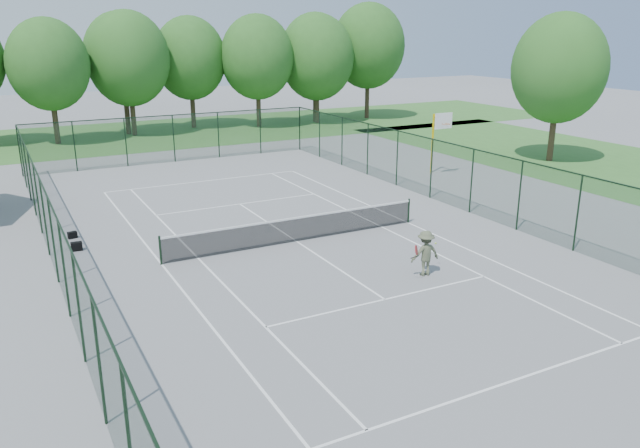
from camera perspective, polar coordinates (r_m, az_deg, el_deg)
The scene contains 12 objects.
ground at distance 25.23m, azimuth -2.13°, elevation -1.62°, with size 140.00×140.00×0.00m, color gray.
grass_far at distance 53.16m, azimuth -16.57°, elevation 7.81°, with size 80.00×16.00×0.01m, color #3F7831.
grass_side at distance 43.56m, azimuth 25.05°, elevation 4.90°, with size 14.00×40.00×0.01m, color #3F7831.
court_lines at distance 25.23m, azimuth -2.13°, elevation -1.61°, with size 11.05×23.85×0.01m.
tennis_net at distance 25.05m, azimuth -2.15°, elevation -0.37°, with size 11.08×0.08×1.10m.
fence_enclosure at distance 24.77m, azimuth -2.17°, elevation 1.80°, with size 18.05×36.05×3.02m.
tree_line_far at distance 52.57m, azimuth -17.14°, elevation 14.24°, with size 39.40×6.40×9.70m.
basketball_goal at distance 37.16m, azimuth 10.78°, elevation 8.36°, with size 1.20×1.43×3.65m.
tree_side at distance 42.85m, azimuth 21.05°, elevation 13.13°, with size 5.86×5.86×9.28m.
sports_bag_a at distance 25.94m, azimuth -21.36°, elevation -1.92°, with size 0.42×0.25×0.34m, color black.
sports_bag_b at distance 27.53m, azimuth -21.70°, elevation -0.94°, with size 0.35×0.22×0.27m, color black.
tennis_player at distance 21.89m, azimuth 9.61°, elevation -2.64°, with size 1.66×0.94×1.61m.
Camera 1 is at (-10.36, -21.49, 8.22)m, focal length 35.00 mm.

